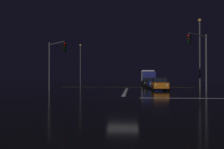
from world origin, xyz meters
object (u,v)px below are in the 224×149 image
at_px(streetlamp_left_far, 80,61).
at_px(sedan_orange, 159,84).
at_px(traffic_signal_ne, 199,52).
at_px(sedan_black, 148,82).
at_px(box_truck, 148,77).
at_px(traffic_signal_nw, 56,57).
at_px(streetlamp_right_near, 200,49).
at_px(sedan_blue, 154,83).

bearing_deg(streetlamp_left_far, sedan_orange, -53.57).
bearing_deg(traffic_signal_ne, sedan_black, 106.90).
distance_m(box_truck, streetlamp_left_far, 14.48).
bearing_deg(sedan_orange, traffic_signal_ne, -34.65).
relative_size(sedan_black, traffic_signal_nw, 0.73).
distance_m(streetlamp_left_far, streetlamp_right_near, 25.77).
bearing_deg(sedan_orange, streetlamp_left_far, 126.43).
relative_size(sedan_black, box_truck, 0.52).
bearing_deg(traffic_signal_nw, box_truck, 61.41).
relative_size(sedan_orange, sedan_black, 1.00).
bearing_deg(box_truck, sedan_black, -93.56).
relative_size(traffic_signal_ne, streetlamp_left_far, 0.77).
distance_m(sedan_orange, sedan_blue, 6.34).
bearing_deg(traffic_signal_ne, streetlamp_right_near, 74.41).
bearing_deg(traffic_signal_ne, box_truck, 100.97).
relative_size(traffic_signal_nw, streetlamp_right_near, 0.61).
distance_m(sedan_black, box_truck, 6.81).
bearing_deg(traffic_signal_nw, sedan_black, 53.09).
relative_size(sedan_blue, streetlamp_right_near, 0.44).
bearing_deg(streetlamp_right_near, traffic_signal_ne, -105.59).
xyz_separation_m(sedan_orange, box_truck, (-0.20, 19.55, 0.91)).
distance_m(sedan_blue, sedan_black, 6.50).
bearing_deg(streetlamp_right_near, box_truck, 110.62).
bearing_deg(box_truck, traffic_signal_ne, -79.03).
relative_size(traffic_signal_ne, streetlamp_right_near, 0.69).
xyz_separation_m(traffic_signal_nw, streetlamp_right_near, (18.35, 6.34, 1.48)).
relative_size(sedan_black, streetlamp_right_near, 0.44).
bearing_deg(sedan_black, streetlamp_right_near, -55.42).
bearing_deg(traffic_signal_ne, streetlamp_left_far, 129.67).
height_order(box_truck, streetlamp_left_far, streetlamp_left_far).
bearing_deg(streetlamp_left_far, sedan_black, -25.62).
height_order(traffic_signal_nw, streetlamp_left_far, streetlamp_left_far).
height_order(sedan_blue, streetlamp_left_far, streetlamp_left_far).
relative_size(sedan_black, streetlamp_left_far, 0.50).
xyz_separation_m(sedan_blue, box_truck, (-0.12, 13.21, 0.91)).
xyz_separation_m(box_truck, traffic_signal_ne, (4.34, -22.42, 2.86)).
xyz_separation_m(sedan_orange, traffic_signal_ne, (4.15, -2.87, 3.76)).
xyz_separation_m(sedan_black, traffic_signal_ne, (4.76, -15.68, 3.76)).
relative_size(sedan_orange, streetlamp_right_near, 0.44).
bearing_deg(sedan_blue, sedan_orange, -89.31).
relative_size(sedan_blue, box_truck, 0.52).
bearing_deg(box_truck, streetlamp_right_near, -69.38).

